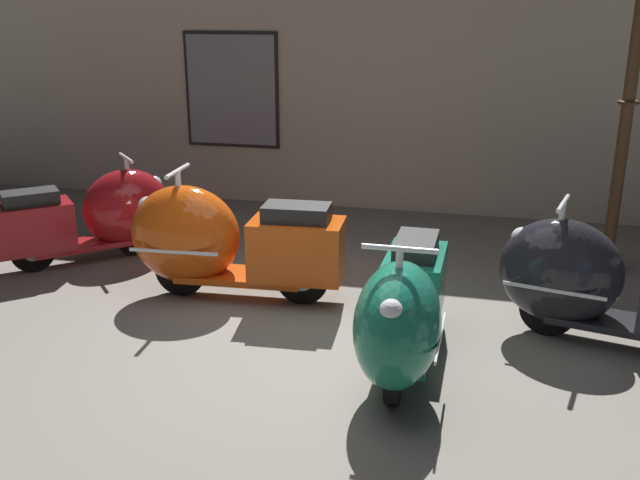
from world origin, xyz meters
The scene contains 7 objects.
ground_plane centered at (0.00, 0.00, 0.00)m, with size 60.00×60.00×0.00m, color slate.
showroom_back_wall centered at (-0.01, 4.13, 1.62)m, with size 18.00×0.24×3.24m.
scooter_0 centered at (-2.42, 1.50, 0.47)m, with size 1.56×1.50×1.03m.
scooter_1 centered at (-0.91, 0.88, 0.52)m, with size 1.89×0.66×1.14m.
scooter_2 centered at (0.81, -0.14, 0.48)m, with size 0.56×1.72×1.05m.
scooter_3 centered at (2.15, 0.72, 0.49)m, with size 1.82×0.87×1.07m.
lamppost centered at (2.46, 2.33, 1.70)m, with size 0.29×0.29×3.07m.
Camera 1 is at (1.29, -4.44, 2.40)m, focal length 39.22 mm.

